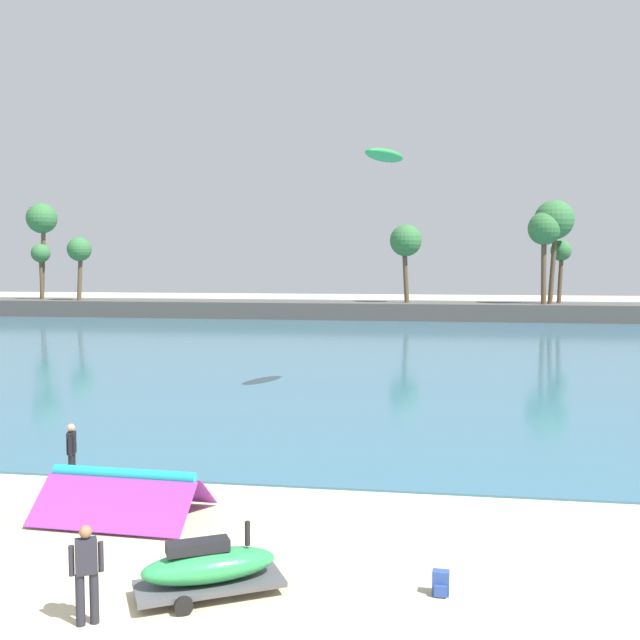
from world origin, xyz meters
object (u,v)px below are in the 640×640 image
object	(u,v)px
watercraft_on_trailer	(208,568)
person_rigging_by_gear	(87,571)
kite_aloft_high_over_bay	(385,155)
person_at_waterline	(72,452)
folded_kite	(124,486)
backpack_near_kite	(441,584)

from	to	relation	value
watercraft_on_trailer	person_rigging_by_gear	bearing A→B (deg)	-142.10
person_rigging_by_gear	kite_aloft_high_over_bay	world-z (taller)	kite_aloft_high_over_bay
watercraft_on_trailer	person_at_waterline	bearing A→B (deg)	134.21
folded_kite	watercraft_on_trailer	bearing A→B (deg)	-48.74
person_rigging_by_gear	watercraft_on_trailer	bearing A→B (deg)	37.90
backpack_near_kite	person_rigging_by_gear	bearing A→B (deg)	-160.91
folded_kite	person_rigging_by_gear	xyz separation A→B (m)	(1.53, -4.92, 0.16)
person_rigging_by_gear	person_at_waterline	world-z (taller)	same
watercraft_on_trailer	person_rigging_by_gear	world-z (taller)	person_rigging_by_gear
backpack_near_kite	folded_kite	bearing A→B (deg)	158.00
kite_aloft_high_over_bay	backpack_near_kite	bearing A→B (deg)	26.56
folded_kite	backpack_near_kite	xyz separation A→B (m)	(7.27, -2.94, -0.53)
folded_kite	watercraft_on_trailer	size ratio (longest dim) A/B	1.38
person_rigging_by_gear	backpack_near_kite	bearing A→B (deg)	19.09
person_at_waterline	backpack_near_kite	size ratio (longest dim) A/B	3.78
kite_aloft_high_over_bay	folded_kite	bearing A→B (deg)	2.74
person_at_waterline	person_rigging_by_gear	bearing A→B (deg)	-60.73
kite_aloft_high_over_bay	person_at_waterline	bearing A→B (deg)	-7.87
watercraft_on_trailer	backpack_near_kite	size ratio (longest dim) A/B	6.28
watercraft_on_trailer	backpack_near_kite	xyz separation A→B (m)	(4.08, 0.70, -0.31)
person_at_waterline	backpack_near_kite	distance (m)	10.95
folded_kite	person_rigging_by_gear	bearing A→B (deg)	-72.68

